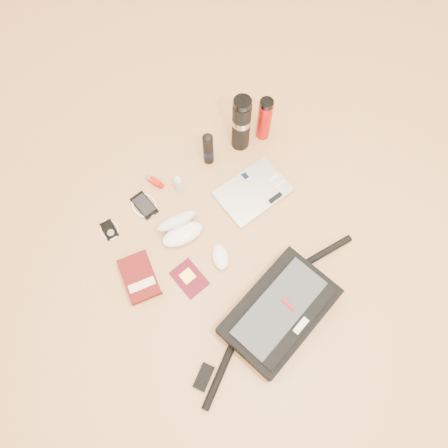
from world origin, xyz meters
The scene contains 14 objects.
ground centered at (0.00, 0.00, 0.00)m, with size 4.00×4.00×0.00m, color tan.
messenger_bag centered at (-0.03, -0.28, 0.05)m, with size 0.86×0.36×0.12m.
laptop centered at (0.20, 0.20, 0.01)m, with size 0.30×0.22×0.03m.
book centered at (-0.39, 0.14, 0.02)m, with size 0.16×0.21×0.03m.
passport centered at (-0.23, 0.03, 0.00)m, with size 0.11×0.15×0.01m.
mouse centered at (-0.08, 0.03, 0.02)m, with size 0.10×0.13×0.04m.
sunglasses_case centered at (-0.15, 0.22, 0.04)m, with size 0.19×0.17×0.10m.
ipod centered at (-0.40, 0.39, 0.00)m, with size 0.08×0.09×0.01m.
phone centered at (-0.22, 0.40, 0.01)m, with size 0.11×0.13×0.01m.
inhaler centered at (-0.13, 0.47, 0.01)m, with size 0.05×0.09×0.02m.
spray_bottle centered at (-0.05, 0.39, 0.05)m, with size 0.03×0.03×0.11m.
aerosol_can centered at (0.13, 0.43, 0.09)m, with size 0.06×0.06×0.19m.
thermos_black centered at (0.29, 0.43, 0.15)m, with size 0.09×0.09×0.30m.
thermos_red centered at (0.40, 0.41, 0.12)m, with size 0.07×0.07×0.24m.
Camera 1 is at (-0.37, -0.41, 1.69)m, focal length 35.00 mm.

